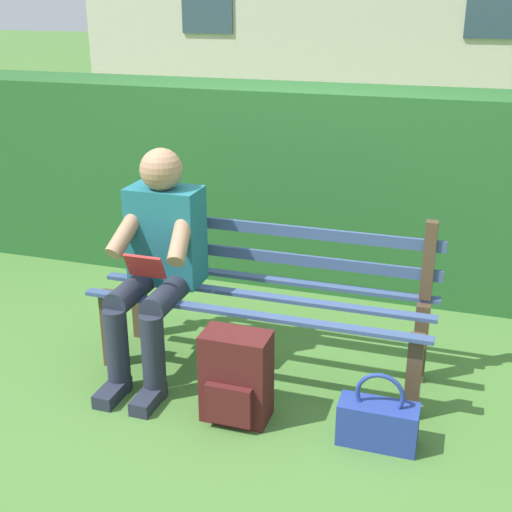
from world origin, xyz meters
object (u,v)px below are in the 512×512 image
park_bench (266,294)px  person_seated (157,258)px  handbag (378,422)px  backpack (236,377)px

park_bench → person_seated: person_seated is taller
person_seated → park_bench: bearing=-162.2°
park_bench → person_seated: bearing=17.8°
park_bench → handbag: 0.91m
person_seated → handbag: size_ratio=3.25×
backpack → handbag: backpack is taller
park_bench → person_seated: 0.60m
person_seated → handbag: 1.37m
backpack → handbag: 0.68m
backpack → handbag: bearing=-179.9°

